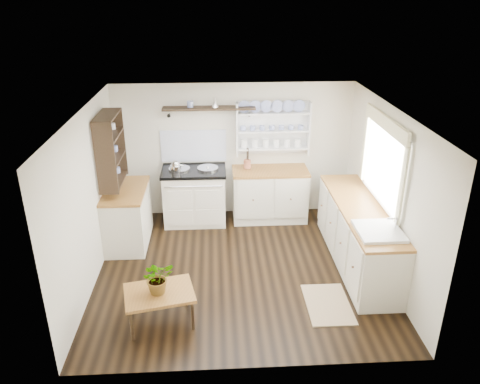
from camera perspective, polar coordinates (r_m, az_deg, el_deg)
name	(u,v)px	position (r m, az deg, el deg)	size (l,w,h in m)	color
floor	(240,269)	(6.80, 0.01, -9.38)	(4.00, 3.80, 0.01)	black
wall_back	(234,151)	(8.01, -0.78, 5.08)	(4.00, 0.02, 2.30)	beige
wall_right	(387,193)	(6.66, 17.47, -0.07)	(0.02, 3.80, 2.30)	beige
wall_left	(88,200)	(6.45, -18.01, -0.90)	(0.02, 3.80, 2.30)	beige
ceiling	(240,111)	(5.86, 0.02, 9.79)	(4.00, 3.80, 0.01)	white
window	(383,160)	(6.62, 17.06, 3.72)	(0.08, 1.55, 1.22)	white
aga_cooker	(195,195)	(7.95, -5.54, -0.37)	(1.06, 0.73, 0.98)	white
back_cabinets	(270,194)	(8.03, 3.63, -0.20)	(1.27, 0.63, 0.90)	beige
right_cabinets	(358,234)	(6.94, 14.18, -5.02)	(0.62, 2.43, 0.90)	beige
belfast_sink	(378,239)	(6.16, 16.45, -5.56)	(0.55, 0.60, 0.45)	white
left_cabinets	(128,215)	(7.47, -13.55, -2.79)	(0.62, 1.13, 0.90)	beige
plate_rack	(272,127)	(7.91, 3.97, 7.85)	(1.20, 0.22, 0.90)	white
high_shelf	(209,109)	(7.67, -3.80, 10.09)	(1.50, 0.29, 0.16)	black
left_shelving	(111,149)	(7.09, -15.50, 5.10)	(0.28, 0.80, 1.05)	black
kettle	(176,167)	(7.64, -7.83, 3.02)	(0.17, 0.17, 0.21)	silver
utensil_crock	(247,164)	(7.87, 0.88, 3.43)	(0.12, 0.12, 0.14)	#A65A3C
center_table	(159,295)	(5.72, -9.81, -12.27)	(0.90, 0.72, 0.43)	brown
potted_plant	(158,277)	(5.57, -9.99, -10.20)	(0.36, 0.31, 0.40)	#3F7233
floor_rug	(328,304)	(6.22, 10.65, -13.28)	(0.55, 0.85, 0.02)	#937056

